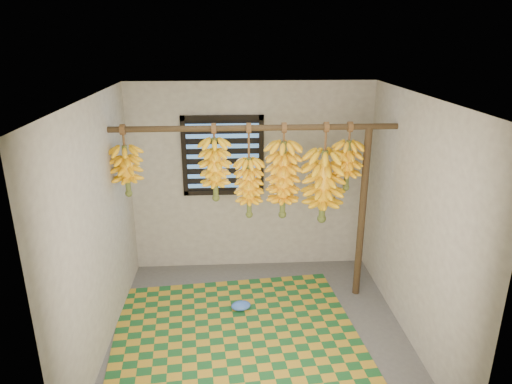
{
  "coord_description": "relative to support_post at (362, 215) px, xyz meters",
  "views": [
    {
      "loc": [
        -0.27,
        -3.95,
        2.93
      ],
      "look_at": [
        0.0,
        0.55,
        1.35
      ],
      "focal_mm": 32.0,
      "sensor_mm": 36.0,
      "label": 1
    }
  ],
  "objects": [
    {
      "name": "banana_bunch_e",
      "position": [
        -0.46,
        0.0,
        0.35
      ],
      "size": [
        0.44,
        0.44,
        1.1
      ],
      "color": "brown",
      "rests_on": "hanging_pole"
    },
    {
      "name": "wall_left",
      "position": [
        -2.71,
        -0.7,
        0.2
      ],
      "size": [
        0.01,
        3.0,
        2.4
      ],
      "primitive_type": "cube",
      "color": "gray",
      "rests_on": "floor"
    },
    {
      "name": "floor",
      "position": [
        -1.2,
        -0.7,
        -1.0
      ],
      "size": [
        3.0,
        3.0,
        0.01
      ],
      "primitive_type": "cube",
      "color": "#505050",
      "rests_on": "ground"
    },
    {
      "name": "support_post",
      "position": [
        0.0,
        0.0,
        0.0
      ],
      "size": [
        0.08,
        0.08,
        2.0
      ],
      "primitive_type": "cylinder",
      "color": "#413019",
      "rests_on": "floor"
    },
    {
      "name": "window",
      "position": [
        -1.55,
        0.78,
        0.5
      ],
      "size": [
        1.0,
        0.04,
        1.0
      ],
      "color": "black",
      "rests_on": "wall_back"
    },
    {
      "name": "ceiling",
      "position": [
        -1.2,
        -0.7,
        1.4
      ],
      "size": [
        3.0,
        3.0,
        0.01
      ],
      "primitive_type": "cube",
      "color": "silver",
      "rests_on": "wall_back"
    },
    {
      "name": "banana_bunch_b",
      "position": [
        -1.63,
        0.0,
        0.56
      ],
      "size": [
        0.32,
        0.32,
        0.83
      ],
      "color": "brown",
      "rests_on": "hanging_pole"
    },
    {
      "name": "banana_bunch_c",
      "position": [
        -1.27,
        0.0,
        0.35
      ],
      "size": [
        0.3,
        0.3,
        1.03
      ],
      "color": "brown",
      "rests_on": "hanging_pole"
    },
    {
      "name": "wall_right",
      "position": [
        0.3,
        -0.7,
        0.2
      ],
      "size": [
        0.01,
        3.0,
        2.4
      ],
      "primitive_type": "cube",
      "color": "gray",
      "rests_on": "floor"
    },
    {
      "name": "banana_bunch_d",
      "position": [
        -0.9,
        0.0,
        0.43
      ],
      "size": [
        0.37,
        0.37,
        1.04
      ],
      "color": "brown",
      "rests_on": "hanging_pole"
    },
    {
      "name": "banana_bunch_f",
      "position": [
        -0.2,
        0.0,
        0.58
      ],
      "size": [
        0.31,
        0.31,
        0.74
      ],
      "color": "brown",
      "rests_on": "hanging_pole"
    },
    {
      "name": "hanging_pole",
      "position": [
        -1.2,
        0.0,
        1.0
      ],
      "size": [
        3.0,
        0.06,
        0.06
      ],
      "primitive_type": "cylinder",
      "rotation": [
        0.0,
        1.57,
        0.0
      ],
      "color": "#413019",
      "rests_on": "wall_left"
    },
    {
      "name": "banana_bunch_a",
      "position": [
        -2.55,
        0.0,
        0.56
      ],
      "size": [
        0.34,
        0.34,
        0.76
      ],
      "color": "brown",
      "rests_on": "hanging_pole"
    },
    {
      "name": "wall_back",
      "position": [
        -1.2,
        0.8,
        0.2
      ],
      "size": [
        3.0,
        0.01,
        2.4
      ],
      "primitive_type": "cube",
      "color": "gray",
      "rests_on": "floor"
    },
    {
      "name": "woven_mat",
      "position": [
        -1.44,
        -0.64,
        -0.99
      ],
      "size": [
        2.64,
        2.19,
        0.01
      ],
      "primitive_type": "cube",
      "rotation": [
        0.0,
        0.0,
        0.09
      ],
      "color": "#185425",
      "rests_on": "floor"
    },
    {
      "name": "plastic_bag",
      "position": [
        -1.38,
        -0.28,
        -0.94
      ],
      "size": [
        0.25,
        0.2,
        0.09
      ],
      "primitive_type": "ellipsoid",
      "rotation": [
        0.0,
        0.0,
        0.18
      ],
      "color": "blue",
      "rests_on": "woven_mat"
    }
  ]
}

